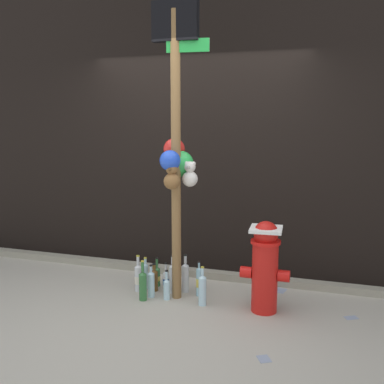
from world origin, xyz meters
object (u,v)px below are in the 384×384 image
memorial_post (177,140)px  bottle_6 (157,276)px  bottle_7 (143,285)px  bottle_9 (166,280)px  bottle_0 (151,284)px  bottle_10 (199,281)px  bottle_11 (185,277)px  bottle_8 (138,277)px  bottle_5 (173,278)px  bottle_2 (154,279)px  bottle_1 (167,288)px  bottle_4 (146,275)px  bottle_3 (202,289)px  fire_hydrant (265,265)px

memorial_post → bottle_6: bearing=146.3°
bottle_7 → bottle_9: size_ratio=1.36×
bottle_0 → bottle_7: bearing=-115.5°
bottle_10 → bottle_11: size_ratio=0.90×
bottle_0 → bottle_7: 0.11m
bottle_11 → bottle_0: bearing=-141.9°
bottle_8 → bottle_11: bearing=14.7°
bottle_0 → bottle_5: 0.24m
memorial_post → bottle_2: memorial_post is taller
bottle_1 → bottle_9: 0.24m
bottle_5 → bottle_1: bearing=-90.7°
memorial_post → bottle_9: bearing=145.5°
bottle_2 → bottle_4: size_ratio=0.87×
bottle_9 → bottle_3: bearing=-27.6°
bottle_2 → bottle_1: bearing=-40.4°
bottle_5 → bottle_4: bearing=174.0°
bottle_1 → bottle_2: 0.27m
bottle_4 → bottle_8: bottle_8 is taller
bottle_3 → bottle_9: size_ratio=1.29×
fire_hydrant → bottle_10: size_ratio=2.36×
bottle_1 → bottle_5: (0.00, 0.17, 0.05)m
bottle_0 → bottle_9: 0.22m
bottle_1 → bottle_5: 0.18m
bottle_7 → bottle_0: bearing=64.5°
bottle_1 → bottle_11: bottle_11 is taller
bottle_8 → bottle_11: (0.47, 0.12, 0.02)m
bottle_2 → bottle_10: bottle_10 is taller
bottle_4 → bottle_7: size_ratio=0.83×
bottle_3 → bottle_9: bearing=152.4°
bottle_7 → bottle_10: (0.50, 0.27, -0.01)m
bottle_0 → bottle_11: size_ratio=0.83×
memorial_post → bottle_3: memorial_post is taller
bottle_2 → bottle_6: bottle_6 is taller
bottle_3 → bottle_6: bearing=151.2°
bottle_10 → fire_hydrant: bearing=-13.5°
bottle_10 → bottle_11: 0.17m
fire_hydrant → bottle_4: fire_hydrant is taller
bottle_1 → bottle_7: (-0.22, -0.09, 0.04)m
fire_hydrant → bottle_11: size_ratio=2.14×
bottle_6 → bottle_7: 0.39m
bottle_6 → bottle_8: (-0.13, -0.19, 0.04)m
bottle_8 → bottle_10: size_ratio=1.06×
bottle_7 → fire_hydrant: bearing=5.2°
bottle_9 → bottle_4: bearing=-176.8°
bottle_0 → bottle_2: bottle_0 is taller
bottle_7 → bottle_8: size_ratio=1.05×
bottle_9 → bottle_2: bearing=-158.1°
bottle_4 → bottle_9: bottle_4 is taller
fire_hydrant → bottle_8: size_ratio=2.22×
bottle_8 → bottle_4: bearing=65.7°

